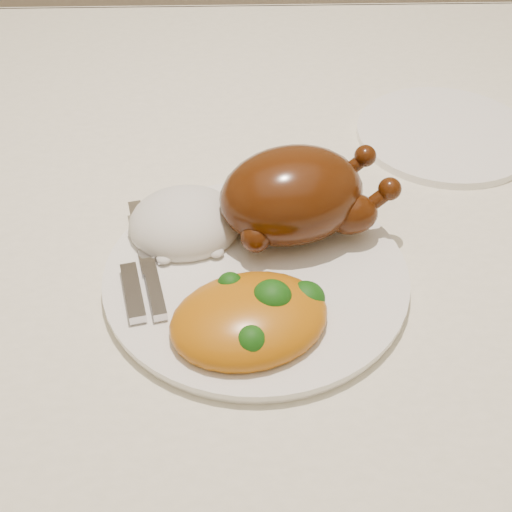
{
  "coord_description": "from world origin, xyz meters",
  "views": [
    {
      "loc": [
        -0.04,
        -0.55,
        1.22
      ],
      "look_at": [
        -0.03,
        -0.09,
        0.8
      ],
      "focal_mm": 50.0,
      "sensor_mm": 36.0,
      "label": 1
    }
  ],
  "objects_px": {
    "roast_chicken": "(296,194)",
    "side_plate": "(445,134)",
    "dinner_plate": "(256,277)",
    "dining_table": "(278,291)"
  },
  "relations": [
    {
      "from": "dinner_plate",
      "to": "side_plate",
      "type": "xyz_separation_m",
      "value": [
        0.22,
        0.23,
        -0.0
      ]
    },
    {
      "from": "roast_chicken",
      "to": "side_plate",
      "type": "bearing_deg",
      "value": 27.05
    },
    {
      "from": "dinner_plate",
      "to": "roast_chicken",
      "type": "bearing_deg",
      "value": 57.55
    },
    {
      "from": "dining_table",
      "to": "side_plate",
      "type": "xyz_separation_m",
      "value": [
        0.19,
        0.14,
        0.11
      ]
    },
    {
      "from": "side_plate",
      "to": "dinner_plate",
      "type": "bearing_deg",
      "value": -133.94
    },
    {
      "from": "dining_table",
      "to": "roast_chicken",
      "type": "xyz_separation_m",
      "value": [
        0.01,
        -0.03,
        0.16
      ]
    },
    {
      "from": "dining_table",
      "to": "side_plate",
      "type": "bearing_deg",
      "value": 35.8
    },
    {
      "from": "side_plate",
      "to": "roast_chicken",
      "type": "xyz_separation_m",
      "value": [
        -0.18,
        -0.17,
        0.05
      ]
    },
    {
      "from": "dinner_plate",
      "to": "roast_chicken",
      "type": "relative_size",
      "value": 1.51
    },
    {
      "from": "dinner_plate",
      "to": "roast_chicken",
      "type": "xyz_separation_m",
      "value": [
        0.04,
        0.06,
        0.05
      ]
    }
  ]
}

